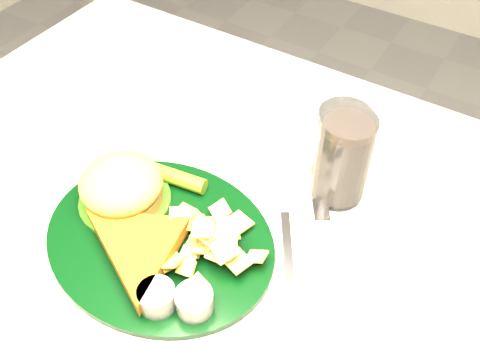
{
  "coord_description": "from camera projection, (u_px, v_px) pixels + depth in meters",
  "views": [
    {
      "loc": [
        0.29,
        -0.44,
        1.37
      ],
      "look_at": [
        0.01,
        0.01,
        0.8
      ],
      "focal_mm": 40.0,
      "sensor_mm": 36.0,
      "label": 1
    }
  ],
  "objects": [
    {
      "name": "ramekin",
      "position": [
        165.0,
        117.0,
        0.93
      ],
      "size": [
        0.05,
        0.05,
        0.03
      ],
      "primitive_type": "cylinder",
      "rotation": [
        0.0,
        0.0,
        -0.14
      ],
      "color": "silver",
      "rests_on": "table"
    },
    {
      "name": "fork_napkin",
      "position": [
        291.0,
        247.0,
        0.75
      ],
      "size": [
        0.22,
        0.23,
        0.01
      ],
      "primitive_type": null,
      "rotation": [
        0.0,
        0.0,
        0.56
      ],
      "color": "silver",
      "rests_on": "table"
    },
    {
      "name": "dinner_plate",
      "position": [
        157.0,
        225.0,
        0.73
      ],
      "size": [
        0.35,
        0.3,
        0.08
      ],
      "primitive_type": null,
      "rotation": [
        0.0,
        0.0,
        -0.04
      ],
      "color": "black",
      "rests_on": "table"
    },
    {
      "name": "wrapped_straw",
      "position": [
        258.0,
        133.0,
        0.92
      ],
      "size": [
        0.18,
        0.07,
        0.01
      ],
      "primitive_type": null,
      "rotation": [
        0.0,
        0.0,
        -0.04
      ],
      "color": "white",
      "rests_on": "table"
    },
    {
      "name": "cola_glass",
      "position": [
        343.0,
        159.0,
        0.77
      ],
      "size": [
        0.1,
        0.1,
        0.15
      ],
      "primitive_type": "cylinder",
      "rotation": [
        0.0,
        0.0,
        -0.29
      ],
      "color": "black",
      "rests_on": "table"
    },
    {
      "name": "water_glass",
      "position": [
        340.0,
        145.0,
        0.81
      ],
      "size": [
        0.08,
        0.08,
        0.12
      ],
      "primitive_type": "cylinder",
      "rotation": [
        0.0,
        0.0,
        0.02
      ],
      "color": "white",
      "rests_on": "table"
    },
    {
      "name": "table",
      "position": [
        233.0,
        325.0,
        1.08
      ],
      "size": [
        1.2,
        0.8,
        0.75
      ],
      "primitive_type": null,
      "color": "#ADA89C",
      "rests_on": "ground"
    }
  ]
}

